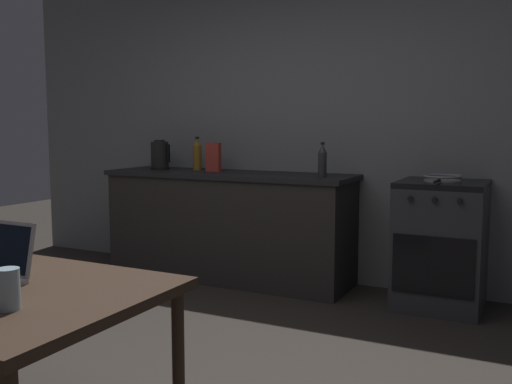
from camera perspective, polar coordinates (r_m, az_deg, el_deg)
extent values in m
cube|color=gray|center=(4.86, 7.80, 6.65)|extent=(6.40, 0.10, 2.64)
cube|color=#282623|center=(4.96, -2.67, -3.56)|extent=(2.10, 0.60, 0.88)
cube|color=black|center=(4.90, -2.70, 1.72)|extent=(2.16, 0.64, 0.04)
cube|color=#2D2D30|center=(4.39, 17.70, -5.20)|extent=(0.60, 0.60, 0.88)
cube|color=black|center=(4.32, 17.91, 0.76)|extent=(0.60, 0.60, 0.04)
cube|color=black|center=(4.11, 16.98, -6.99)|extent=(0.54, 0.01, 0.40)
cylinder|color=black|center=(4.05, 14.94, -0.65)|extent=(0.04, 0.02, 0.04)
cylinder|color=black|center=(4.02, 17.18, -0.77)|extent=(0.04, 0.02, 0.04)
cylinder|color=black|center=(4.00, 19.44, -0.89)|extent=(0.04, 0.02, 0.04)
cylinder|color=#332319|center=(2.42, -7.63, -17.13)|extent=(0.05, 0.05, 0.68)
cube|color=#99999E|center=(2.48, -23.73, -5.00)|extent=(0.32, 0.05, 0.21)
cube|color=black|center=(2.48, -23.82, -5.04)|extent=(0.29, 0.04, 0.18)
cylinder|color=black|center=(5.28, -9.43, 2.32)|extent=(0.17, 0.17, 0.02)
cylinder|color=black|center=(5.27, -9.45, 3.67)|extent=(0.16, 0.16, 0.23)
cylinder|color=black|center=(5.27, -9.48, 5.00)|extent=(0.10, 0.10, 0.02)
cube|color=black|center=(5.22, -8.61, 3.78)|extent=(0.02, 0.02, 0.16)
cylinder|color=#2D2D33|center=(4.48, 6.55, 2.69)|extent=(0.07, 0.07, 0.19)
cone|color=#2D2D33|center=(4.48, 6.57, 4.26)|extent=(0.07, 0.07, 0.06)
cylinder|color=black|center=(4.48, 6.58, 4.77)|extent=(0.03, 0.03, 0.02)
cylinder|color=gray|center=(4.30, 17.86, 1.08)|extent=(0.25, 0.25, 0.01)
torus|color=gray|center=(4.29, 17.88, 1.50)|extent=(0.27, 0.27, 0.02)
cylinder|color=black|center=(4.08, 17.39, 1.03)|extent=(0.02, 0.18, 0.02)
cylinder|color=#99B7C6|center=(2.06, -23.19, -8.78)|extent=(0.07, 0.07, 0.14)
cube|color=#B2382D|center=(4.99, -4.22, 3.45)|extent=(0.13, 0.05, 0.25)
cylinder|color=#8C601E|center=(5.14, -5.80, 3.35)|extent=(0.08, 0.08, 0.22)
cone|color=#8C601E|center=(5.14, -5.82, 4.89)|extent=(0.08, 0.08, 0.06)
cylinder|color=black|center=(5.14, -5.82, 5.33)|extent=(0.03, 0.03, 0.02)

